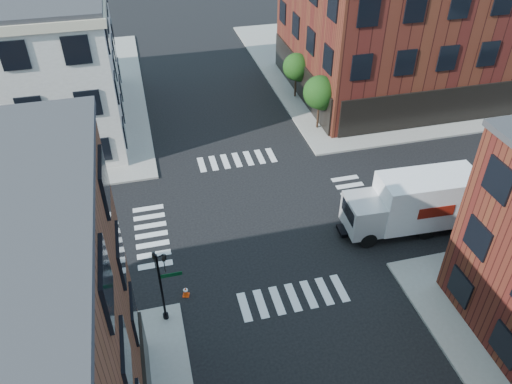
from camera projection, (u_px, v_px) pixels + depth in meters
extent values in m
plane|color=black|center=(260.00, 217.00, 32.37)|extent=(120.00, 120.00, 0.00)
cube|color=gray|center=(402.00, 62.00, 52.75)|extent=(30.00, 30.00, 0.15)
cube|color=#451411|center=(434.00, 21.00, 45.22)|extent=(25.00, 16.00, 12.00)
cylinder|color=black|center=(318.00, 119.00, 41.07)|extent=(0.18, 0.18, 1.47)
cylinder|color=black|center=(318.00, 111.00, 40.63)|extent=(0.12, 0.12, 1.47)
sphere|color=#14350E|center=(320.00, 92.00, 39.62)|extent=(2.69, 2.69, 2.69)
sphere|color=#14350E|center=(323.00, 99.00, 39.92)|extent=(1.85, 1.85, 1.85)
cylinder|color=black|center=(295.00, 89.00, 45.77)|extent=(0.18, 0.18, 1.33)
cylinder|color=black|center=(296.00, 83.00, 45.37)|extent=(0.12, 0.12, 1.33)
sphere|color=#14350E|center=(296.00, 67.00, 44.45)|extent=(2.43, 2.43, 2.43)
sphere|color=#14350E|center=(299.00, 72.00, 44.72)|extent=(1.67, 1.67, 1.67)
cylinder|color=black|center=(161.00, 289.00, 24.38)|extent=(0.12, 0.12, 4.60)
cylinder|color=black|center=(166.00, 316.00, 25.58)|extent=(0.28, 0.28, 0.30)
cube|color=#053819|center=(171.00, 275.00, 23.98)|extent=(1.10, 0.03, 0.22)
cube|color=#053819|center=(158.00, 265.00, 24.15)|extent=(0.03, 1.10, 0.22)
imported|color=black|center=(165.00, 263.00, 23.57)|extent=(0.22, 0.18, 1.10)
imported|color=black|center=(155.00, 261.00, 23.67)|extent=(0.18, 0.22, 1.10)
cube|color=silver|center=(426.00, 199.00, 30.37)|extent=(6.14, 2.87, 3.22)
cube|color=maroon|center=(436.00, 212.00, 29.33)|extent=(2.29, 0.14, 0.73)
cube|color=maroon|center=(416.00, 186.00, 31.40)|extent=(2.29, 0.14, 0.73)
cube|color=#B8B8BB|center=(363.00, 214.00, 30.07)|extent=(2.19, 2.59, 2.08)
cube|color=black|center=(349.00, 212.00, 29.69)|extent=(0.19, 1.98, 0.94)
cube|color=black|center=(402.00, 222.00, 31.16)|extent=(8.36, 1.41, 0.26)
cylinder|color=black|center=(368.00, 240.00, 29.87)|extent=(1.06, 0.41, 1.04)
cylinder|color=black|center=(355.00, 217.00, 31.58)|extent=(1.06, 0.41, 1.04)
cylinder|color=black|center=(426.00, 231.00, 30.48)|extent=(1.06, 0.41, 1.04)
cylinder|color=black|center=(410.00, 209.00, 32.19)|extent=(1.06, 0.41, 1.04)
cylinder|color=black|center=(463.00, 226.00, 30.88)|extent=(1.06, 0.41, 1.04)
cylinder|color=black|center=(445.00, 205.00, 32.59)|extent=(1.06, 0.41, 1.04)
cube|color=#F2400A|center=(186.00, 295.00, 27.05)|extent=(0.43, 0.43, 0.04)
cone|color=#F2400A|center=(186.00, 291.00, 26.87)|extent=(0.41, 0.41, 0.64)
cylinder|color=white|center=(186.00, 290.00, 26.82)|extent=(0.25, 0.25, 0.07)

